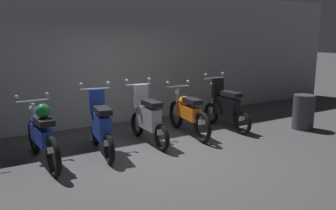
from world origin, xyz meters
TOP-DOWN VIEW (x-y plane):
  - ground_plane at (0.00, 0.00)m, footprint 80.00×80.00m
  - back_wall at (0.00, 2.80)m, footprint 16.00×0.30m
  - motorbike_slot_0 at (-2.10, 0.64)m, footprint 0.59×1.95m
  - motorbike_slot_1 at (-1.04, 0.64)m, footprint 0.58×1.67m
  - motorbike_slot_2 at (0.00, 0.77)m, footprint 0.59×1.68m
  - motorbike_slot_3 at (1.05, 0.85)m, footprint 0.58×1.94m
  - motorbike_slot_4 at (2.10, 0.81)m, footprint 0.59×1.68m
  - trash_bin at (3.65, -0.18)m, footprint 0.49×0.49m

SIDE VIEW (x-z plane):
  - ground_plane at x=0.00m, z-range 0.00..0.00m
  - trash_bin at x=3.65m, z-range 0.00..0.81m
  - motorbike_slot_3 at x=1.05m, z-range -0.08..1.07m
  - motorbike_slot_1 at x=-1.04m, z-range -0.12..1.17m
  - motorbike_slot_2 at x=0.00m, z-range -0.12..1.17m
  - motorbike_slot_4 at x=2.10m, z-range -0.12..1.17m
  - motorbike_slot_0 at x=-2.10m, z-range -0.05..1.10m
  - back_wall at x=0.00m, z-range 0.00..3.30m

